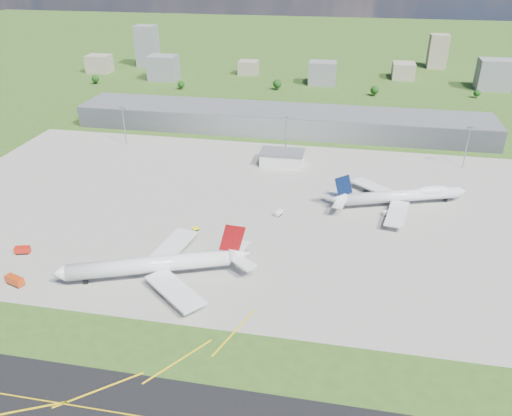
% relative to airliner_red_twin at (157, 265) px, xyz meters
% --- Properties ---
extents(ground, '(1400.00, 1400.00, 0.00)m').
position_rel_airliner_red_twin_xyz_m(ground, '(23.36, 178.28, -5.83)').
color(ground, '#31551A').
rests_on(ground, ground).
extents(apron, '(360.00, 190.00, 0.08)m').
position_rel_airliner_red_twin_xyz_m(apron, '(33.36, 68.28, -5.79)').
color(apron, gray).
rests_on(apron, ground).
extents(terminal, '(300.00, 42.00, 15.00)m').
position_rel_airliner_red_twin_xyz_m(terminal, '(23.36, 193.28, 1.67)').
color(terminal, slate).
rests_on(terminal, ground).
extents(ops_building, '(26.00, 16.00, 8.00)m').
position_rel_airliner_red_twin_xyz_m(ops_building, '(33.36, 128.28, -1.83)').
color(ops_building, silver).
rests_on(ops_building, ground).
extents(mast_west, '(3.50, 2.00, 25.90)m').
position_rel_airliner_red_twin_xyz_m(mast_west, '(-76.64, 143.28, 11.88)').
color(mast_west, gray).
rests_on(mast_west, ground).
extents(mast_center, '(3.50, 2.00, 25.90)m').
position_rel_airliner_red_twin_xyz_m(mast_center, '(33.36, 143.28, 11.88)').
color(mast_center, gray).
rests_on(mast_center, ground).
extents(mast_east, '(3.50, 2.00, 25.90)m').
position_rel_airliner_red_twin_xyz_m(mast_east, '(143.36, 143.28, 11.88)').
color(mast_east, gray).
rests_on(mast_east, ground).
extents(airliner_red_twin, '(76.78, 58.20, 21.88)m').
position_rel_airliner_red_twin_xyz_m(airliner_red_twin, '(0.00, 0.00, 0.00)').
color(airliner_red_twin, silver).
rests_on(airliner_red_twin, ground).
extents(airliner_blue_quad, '(72.54, 55.49, 19.56)m').
position_rel_airliner_red_twin_xyz_m(airliner_blue_quad, '(102.69, 84.72, -0.39)').
color(airliner_blue_quad, silver).
rests_on(airliner_blue_quad, ground).
extents(fire_truck, '(8.72, 5.48, 3.62)m').
position_rel_airliner_red_twin_xyz_m(fire_truck, '(-54.54, -15.86, -4.02)').
color(fire_truck, '#BD370D').
rests_on(fire_truck, ground).
extents(crash_tender, '(6.88, 4.34, 3.33)m').
position_rel_airliner_red_twin_xyz_m(crash_tender, '(-65.15, 5.57, -4.17)').
color(crash_tender, red).
rests_on(crash_tender, ground).
extents(tug_yellow, '(3.52, 3.53, 1.62)m').
position_rel_airliner_red_twin_xyz_m(tug_yellow, '(4.30, 39.13, -4.97)').
color(tug_yellow, '#F4EC0E').
rests_on(tug_yellow, ground).
extents(van_white_near, '(3.96, 5.43, 2.54)m').
position_rel_airliner_red_twin_xyz_m(van_white_near, '(41.12, 61.39, -4.55)').
color(van_white_near, silver).
rests_on(van_white_near, ground).
extents(van_white_far, '(5.41, 4.12, 2.53)m').
position_rel_airliner_red_twin_xyz_m(van_white_far, '(95.09, 71.70, -4.55)').
color(van_white_far, white).
rests_on(van_white_far, ground).
extents(bldg_far_w, '(24.00, 20.00, 18.00)m').
position_rel_airliner_red_twin_xyz_m(bldg_far_w, '(-196.64, 348.28, 3.17)').
color(bldg_far_w, gray).
rests_on(bldg_far_w, ground).
extents(bldg_w, '(28.00, 22.00, 24.00)m').
position_rel_airliner_red_twin_xyz_m(bldg_w, '(-116.64, 328.28, 6.17)').
color(bldg_w, slate).
rests_on(bldg_w, ground).
extents(bldg_cw, '(20.00, 18.00, 14.00)m').
position_rel_airliner_red_twin_xyz_m(bldg_cw, '(-36.64, 368.28, 1.17)').
color(bldg_cw, gray).
rests_on(bldg_cw, ground).
extents(bldg_c, '(26.00, 20.00, 22.00)m').
position_rel_airliner_red_twin_xyz_m(bldg_c, '(43.36, 338.28, 5.17)').
color(bldg_c, slate).
rests_on(bldg_c, ground).
extents(bldg_ce, '(22.00, 24.00, 16.00)m').
position_rel_airliner_red_twin_xyz_m(bldg_ce, '(123.36, 378.28, 2.17)').
color(bldg_ce, gray).
rests_on(bldg_ce, ground).
extents(bldg_e, '(30.00, 22.00, 28.00)m').
position_rel_airliner_red_twin_xyz_m(bldg_e, '(203.36, 348.28, 8.17)').
color(bldg_e, slate).
rests_on(bldg_e, ground).
extents(bldg_tall_w, '(22.00, 20.00, 44.00)m').
position_rel_airliner_red_twin_xyz_m(bldg_tall_w, '(-156.64, 388.28, 16.17)').
color(bldg_tall_w, slate).
rests_on(bldg_tall_w, ground).
extents(bldg_tall_e, '(20.00, 18.00, 36.00)m').
position_rel_airliner_red_twin_xyz_m(bldg_tall_e, '(163.36, 438.28, 12.17)').
color(bldg_tall_e, gray).
rests_on(bldg_tall_e, ground).
extents(tree_far_w, '(7.20, 7.20, 8.80)m').
position_rel_airliner_red_twin_xyz_m(tree_far_w, '(-176.64, 298.28, -0.64)').
color(tree_far_w, '#382314').
rests_on(tree_far_w, ground).
extents(tree_w, '(6.75, 6.75, 8.25)m').
position_rel_airliner_red_twin_xyz_m(tree_w, '(-86.64, 293.28, -0.97)').
color(tree_w, '#382314').
rests_on(tree_w, ground).
extents(tree_c, '(8.10, 8.10, 9.90)m').
position_rel_airliner_red_twin_xyz_m(tree_c, '(3.36, 308.28, 0.01)').
color(tree_c, '#382314').
rests_on(tree_c, ground).
extents(tree_e, '(7.65, 7.65, 9.35)m').
position_rel_airliner_red_twin_xyz_m(tree_e, '(93.36, 303.28, -0.32)').
color(tree_e, '#382314').
rests_on(tree_e, ground).
extents(tree_far_e, '(6.30, 6.30, 7.70)m').
position_rel_airliner_red_twin_xyz_m(tree_far_e, '(183.36, 313.28, -1.29)').
color(tree_far_e, '#382314').
rests_on(tree_far_e, ground).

